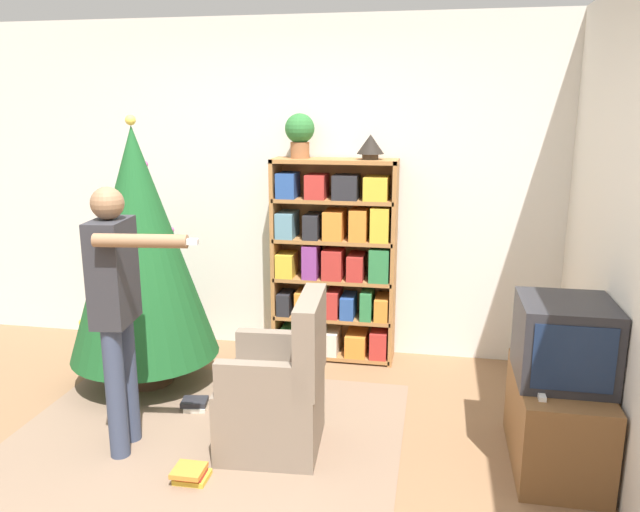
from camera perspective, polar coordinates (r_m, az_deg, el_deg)
name	(u,v)px	position (r m, az deg, el deg)	size (l,w,h in m)	color
ground_plane	(211,491)	(3.49, -9.98, -20.40)	(14.00, 14.00, 0.00)	#846042
wall_back	(298,189)	(4.96, -2.05, 6.14)	(8.00, 0.10, 2.60)	silver
area_rug	(199,446)	(3.87, -10.96, -16.66)	(2.32, 2.07, 0.01)	#7F6651
bookshelf	(336,263)	(4.78, 1.50, -0.66)	(0.94, 0.30, 1.56)	#A8703D
tv_stand	(556,422)	(3.76, 20.80, -13.99)	(0.46, 0.81, 0.51)	brown
television	(564,341)	(3.57, 21.44, -7.24)	(0.48, 0.50, 0.44)	#28282D
game_remote	(541,395)	(3.41, 19.56, -11.86)	(0.04, 0.12, 0.02)	white
christmas_tree	(139,245)	(4.45, -16.21, 0.98)	(1.03, 1.03, 1.88)	#4C3323
armchair	(278,395)	(3.67, -3.85, -12.60)	(0.61, 0.60, 0.92)	#7A6B5B
standing_person	(117,300)	(3.61, -18.09, -3.86)	(0.66, 0.47, 1.52)	#38425B
potted_plant	(300,132)	(4.70, -1.86, 11.23)	(0.22, 0.22, 0.33)	#935B38
table_lamp	(370,145)	(4.62, 4.64, 10.05)	(0.20, 0.20, 0.18)	#473828
book_pile_near_tree	(195,404)	(4.29, -11.33, -13.14)	(0.19, 0.17, 0.06)	beige
book_pile_by_chair	(191,474)	(3.56, -11.72, -18.94)	(0.18, 0.17, 0.08)	gold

